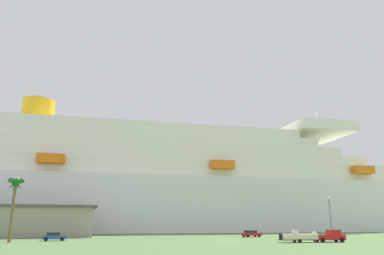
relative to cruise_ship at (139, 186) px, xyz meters
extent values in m
plane|color=#4C6B38|center=(10.16, -32.53, -15.77)|extent=(600.00, 600.00, 0.00)
cube|color=white|center=(-1.16, 0.04, -6.53)|extent=(234.06, 33.96, 18.48)
cube|color=white|center=(-1.16, 0.04, 4.23)|extent=(205.99, 31.10, 3.04)
cube|color=white|center=(-5.83, 0.11, 7.27)|extent=(199.09, 30.25, 3.04)
cube|color=white|center=(-10.51, 0.19, 10.32)|extent=(191.60, 29.55, 3.04)
cube|color=white|center=(-15.18, 0.26, 13.36)|extent=(179.59, 28.76, 3.04)
cube|color=white|center=(-19.85, 0.33, 16.41)|extent=(170.03, 28.14, 3.04)
cube|color=white|center=(-24.52, 0.41, 19.45)|extent=(164.90, 27.65, 3.04)
cube|color=white|center=(68.91, -1.09, 22.98)|extent=(23.89, 33.62, 4.00)
cylinder|color=yellow|center=(-36.20, 0.60, 25.15)|extent=(11.05, 11.05, 8.34)
cylinder|color=silver|center=(73.58, -1.16, 26.98)|extent=(0.80, 0.80, 12.00)
cube|color=orange|center=(-28.66, -15.24, 6.36)|extent=(8.05, 3.33, 2.80)
cube|color=orange|center=(25.84, -16.12, 6.36)|extent=(8.05, 3.33, 2.80)
cube|color=orange|center=(80.34, -16.99, 6.36)|extent=(8.05, 3.33, 2.80)
cube|color=red|center=(26.21, -72.51, -14.92)|extent=(5.73, 2.39, 0.90)
cube|color=red|center=(27.22, -72.58, -14.02)|extent=(2.14, 1.98, 0.90)
cube|color=#26333F|center=(27.89, -72.63, -14.11)|extent=(0.22, 1.68, 0.63)
cylinder|color=black|center=(28.24, -71.65, -15.37)|extent=(0.82, 0.34, 0.80)
cylinder|color=black|center=(28.10, -73.65, -15.37)|extent=(0.82, 0.34, 0.80)
cylinder|color=black|center=(24.50, -71.39, -15.37)|extent=(0.82, 0.34, 0.80)
cylinder|color=black|center=(24.35, -73.39, -15.37)|extent=(0.82, 0.34, 0.80)
cube|color=#595960|center=(20.41, -72.11, -15.30)|extent=(7.16, 2.38, 0.16)
cube|color=#595960|center=(24.56, -72.40, -15.30)|extent=(2.31, 0.28, 0.10)
cylinder|color=black|center=(20.16, -71.04, -15.45)|extent=(0.65, 0.26, 0.64)
cylinder|color=black|center=(20.02, -73.13, -15.45)|extent=(0.65, 0.26, 0.64)
cube|color=beige|center=(20.41, -72.11, -14.77)|extent=(6.54, 2.54, 0.90)
cone|color=beige|center=(24.00, -72.36, -14.77)|extent=(1.33, 1.97, 1.89)
cube|color=silver|center=(19.77, -72.06, -13.97)|extent=(0.87, 1.05, 0.70)
cube|color=black|center=(17.01, -71.87, -14.77)|extent=(0.39, 0.52, 1.10)
cylinder|color=brown|center=(-29.27, -59.21, -10.67)|extent=(0.56, 0.56, 10.21)
cone|color=#1E6628|center=(-28.87, -59.15, -5.46)|extent=(1.09, 2.77, 2.07)
cone|color=#1E6628|center=(-28.97, -58.94, -5.46)|extent=(2.25, 2.45, 2.19)
cone|color=#1E6628|center=(-29.31, -58.81, -5.46)|extent=(2.77, 0.97, 2.02)
cone|color=#1E6628|center=(-29.54, -58.91, -5.46)|extent=(2.43, 2.30, 2.17)
cone|color=#1E6628|center=(-29.67, -59.20, -5.46)|extent=(0.76, 2.76, 1.93)
cone|color=#1E6628|center=(-29.51, -59.53, -5.46)|extent=(2.43, 2.04, 2.37)
cone|color=#1E6628|center=(-29.22, -59.60, -5.46)|extent=(2.69, 1.04, 2.22)
cone|color=#1E6628|center=(-29.00, -59.50, -5.46)|extent=(2.51, 2.38, 1.90)
sphere|color=#1E6628|center=(-29.27, -59.21, -5.56)|extent=(1.10, 1.10, 1.10)
cylinder|color=slate|center=(30.97, -66.60, -11.78)|extent=(0.20, 0.20, 7.99)
sphere|color=#F9F2CC|center=(30.97, -66.60, -7.53)|extent=(0.56, 0.56, 0.56)
cube|color=#264C99|center=(-22.11, -55.13, -15.09)|extent=(4.52, 2.18, 0.70)
cube|color=#1E232D|center=(-22.33, -55.15, -14.47)|extent=(2.59, 1.82, 0.55)
cylinder|color=black|center=(-20.76, -54.11, -15.44)|extent=(0.68, 0.28, 0.66)
cylinder|color=black|center=(-20.59, -55.86, -15.44)|extent=(0.68, 0.28, 0.66)
cylinder|color=black|center=(-23.63, -54.39, -15.44)|extent=(0.68, 0.28, 0.66)
cylinder|color=black|center=(-23.46, -56.14, -15.44)|extent=(0.68, 0.28, 0.66)
cube|color=red|center=(21.87, -47.84, -15.09)|extent=(4.94, 2.48, 0.70)
cube|color=#1E232D|center=(21.63, -47.87, -14.47)|extent=(2.85, 1.99, 0.55)
cylinder|color=black|center=(23.28, -46.71, -15.44)|extent=(0.69, 0.31, 0.66)
cylinder|color=black|center=(23.54, -48.50, -15.44)|extent=(0.69, 0.31, 0.66)
cylinder|color=black|center=(20.19, -47.17, -15.44)|extent=(0.69, 0.31, 0.66)
cylinder|color=black|center=(20.46, -48.96, -15.44)|extent=(0.69, 0.31, 0.66)
camera|label=1|loc=(-15.05, -133.88, -12.22)|focal=34.84mm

